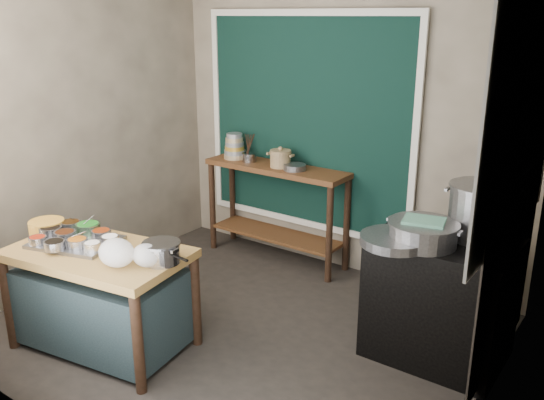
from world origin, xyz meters
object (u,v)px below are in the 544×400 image
Objects in this scene: saucepan at (162,252)px; stock_pot at (482,212)px; condiment_tray at (76,242)px; back_counter at (276,213)px; utensil_cup at (249,157)px; ceramic_crock at (280,160)px; prep_table at (102,299)px; yellow_basin at (47,227)px; stove_block at (440,300)px; steamer at (423,233)px.

stock_pot is (1.66, 1.33, 0.24)m from saucepan.
stock_pot reaches higher than condiment_tray.
back_counter is 10.33× the size of utensil_cup.
ceramic_crock is at bearing 106.64° from saucepan.
saucepan is at bearing -79.33° from ceramic_crock.
yellow_basin is at bearing 171.42° from prep_table.
saucepan is 1.25× the size of ceramic_crock.
ceramic_crock is (0.73, 2.00, 0.22)m from yellow_basin.
steamer is at bearing -118.08° from stove_block.
saucepan is (0.41, -1.90, 0.35)m from back_counter.
stove_block is at bearing -21.00° from ceramic_crock.
ceramic_crock reaches higher than utensil_cup.
steamer reaches higher than yellow_basin.
condiment_tray is at bearing -148.55° from stock_pot.
saucepan is (1.09, 0.12, 0.02)m from yellow_basin.
ceramic_crock is (-0.35, 1.88, 0.20)m from saucepan.
stove_block is 3.49× the size of yellow_basin.
utensil_cup is at bearing 116.95° from saucepan.
condiment_tray is 2.42m from steamer.
saucepan is at bearing -141.78° from stove_block.
prep_table is 8.90× the size of utensil_cup.
yellow_basin is 2.04m from utensil_cup.
ceramic_crock is (0.06, -0.02, 0.55)m from back_counter.
stove_block is at bearing 44.19° from saucepan.
ceramic_crock is at bearing 164.90° from stock_pot.
utensil_cup reaches higher than back_counter.
saucepan reaches higher than stove_block.
condiment_tray is 0.35m from yellow_basin.
utensil_cup is (0.02, 2.00, 0.23)m from condiment_tray.
utensil_cup is at bearing 167.30° from stock_pot.
back_counter reaches higher than prep_table.
utensil_cup reaches higher than yellow_basin.
stock_pot reaches higher than utensil_cup.
utensil_cup is at bearing -174.11° from back_counter.
saucepan reaches higher than yellow_basin.
ceramic_crock is (0.38, 2.01, 0.26)m from condiment_tray.
stove_block is at bearing 24.14° from prep_table.
saucepan is 2.01m from utensil_cup.
yellow_basin is at bearing -100.54° from utensil_cup.
stock_pot is at bearing -12.70° from utensil_cup.
steamer reaches higher than saucepan.
yellow_basin is at bearing -155.74° from steamer.
prep_table is 0.69m from saucepan.
steamer reaches higher than stove_block.
stock_pot is at bearing 25.08° from prep_table.
prep_table is 2.28m from steamer.
prep_table is 0.45m from condiment_tray.
utensil_cup is at bearing 79.46° from yellow_basin.
utensil_cup is (-0.30, -0.03, 0.52)m from back_counter.
yellow_basin is 2.72m from steamer.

